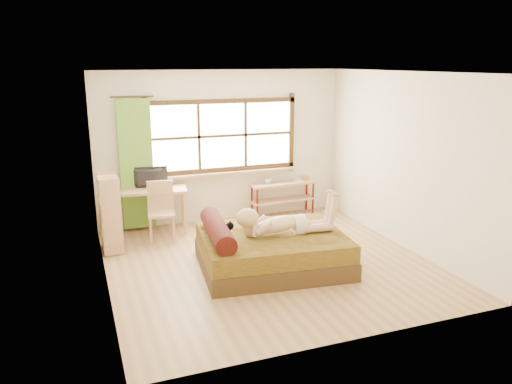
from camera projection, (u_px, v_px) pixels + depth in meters
name	position (u px, v px, depth m)	size (l,w,h in m)	color
floor	(268.00, 262.00, 7.27)	(4.50, 4.50, 0.00)	#9E754C
ceiling	(269.00, 72.00, 6.58)	(4.50, 4.50, 0.00)	white
wall_back	(222.00, 147.00, 8.96)	(4.50, 4.50, 0.00)	silver
wall_front	(354.00, 218.00, 4.88)	(4.50, 4.50, 0.00)	silver
wall_left	(100.00, 186.00, 6.17)	(4.50, 4.50, 0.00)	silver
wall_right	(404.00, 161.00, 7.68)	(4.50, 4.50, 0.00)	silver
window	(223.00, 138.00, 8.90)	(2.80, 0.16, 1.46)	#FFEDBF
curtain	(136.00, 165.00, 8.39)	(0.55, 0.10, 2.20)	#427D22
bed	(269.00, 249.00, 7.04)	(2.16, 1.81, 0.76)	#31210E
woman	(284.00, 213.00, 6.92)	(1.40, 0.40, 0.60)	#D9A88B
kitten	(221.00, 229.00, 6.81)	(0.30, 0.12, 0.24)	black
desk	(150.00, 195.00, 8.41)	(1.28, 0.72, 0.76)	#A57759
monitor	(149.00, 178.00, 8.38)	(0.63, 0.08, 0.36)	black
chair	(161.00, 207.00, 8.15)	(0.48, 0.48, 0.95)	#A57759
pipe_shelf	(284.00, 191.00, 9.41)	(1.29, 0.38, 0.72)	#A57759
cup	(268.00, 181.00, 9.25)	(0.12, 0.12, 0.09)	gray
book	(293.00, 181.00, 9.42)	(0.17, 0.24, 0.02)	gray
bookshelf	(110.00, 213.00, 7.58)	(0.30, 0.52, 1.18)	#A57759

